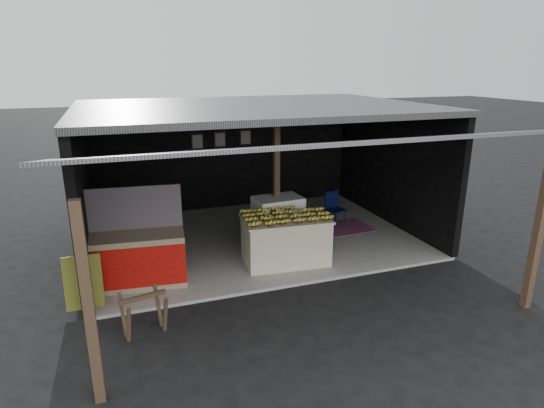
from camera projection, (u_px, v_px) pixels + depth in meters
name	position (u px, v px, depth m)	size (l,w,h in m)	color
ground	(296.00, 287.00, 8.18)	(80.00, 80.00, 0.00)	black
concrete_slab	(255.00, 237.00, 10.42)	(7.00, 5.00, 0.06)	gray
shophouse	(250.00, 146.00, 10.10)	(7.40, 7.29, 3.02)	black
banana_table	(285.00, 240.00, 8.95)	(1.75, 1.16, 0.92)	silver
banana_pile	(286.00, 213.00, 8.78)	(1.54, 0.93, 0.18)	gold
white_crate	(278.00, 222.00, 9.69)	(1.04, 0.75, 1.10)	white
neighbor_stall	(137.00, 257.00, 8.03)	(1.73, 0.92, 1.72)	#998466
green_signboard	(83.00, 282.00, 7.26)	(0.58, 0.04, 0.88)	black
sawhorse	(144.00, 310.00, 6.62)	(0.69, 0.68, 0.65)	#4D3626
water_barrel	(315.00, 240.00, 9.47)	(0.35, 0.35, 0.52)	#0D1396
plastic_chair	(334.00, 206.00, 10.96)	(0.48, 0.48, 0.84)	#091034
magenta_rug	(339.00, 228.00, 10.91)	(1.50, 1.00, 0.01)	maroon
picture_frames	(221.00, 139.00, 11.97)	(1.62, 0.04, 0.46)	black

